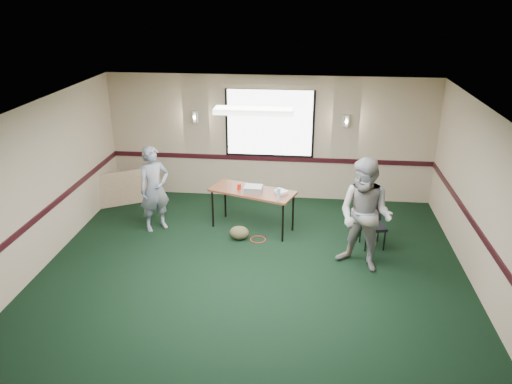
# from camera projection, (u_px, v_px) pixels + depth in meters

# --- Properties ---
(ground) EXTENTS (8.00, 8.00, 0.00)m
(ground) POSITION_uv_depth(u_px,v_px,m) (247.00, 297.00, 7.56)
(ground) COLOR black
(ground) RESTS_ON ground
(room_shell) EXTENTS (8.00, 8.02, 8.00)m
(room_shell) POSITION_uv_depth(u_px,v_px,m) (261.00, 155.00, 8.92)
(room_shell) COLOR tan
(room_shell) RESTS_ON ground
(folding_table) EXTENTS (1.72, 1.13, 0.80)m
(folding_table) POSITION_uv_depth(u_px,v_px,m) (252.00, 193.00, 9.46)
(folding_table) COLOR #602C1B
(folding_table) RESTS_ON ground
(projector) EXTENTS (0.34, 0.29, 0.11)m
(projector) POSITION_uv_depth(u_px,v_px,m) (253.00, 189.00, 9.35)
(projector) COLOR gray
(projector) RESTS_ON folding_table
(game_console) EXTENTS (0.28, 0.28, 0.05)m
(game_console) POSITION_uv_depth(u_px,v_px,m) (281.00, 192.00, 9.30)
(game_console) COLOR white
(game_console) RESTS_ON folding_table
(red_cup) EXTENTS (0.07, 0.07, 0.11)m
(red_cup) POSITION_uv_depth(u_px,v_px,m) (239.00, 187.00, 9.46)
(red_cup) COLOR red
(red_cup) RESTS_ON folding_table
(water_bottle) EXTENTS (0.06, 0.06, 0.22)m
(water_bottle) POSITION_uv_depth(u_px,v_px,m) (279.00, 194.00, 9.01)
(water_bottle) COLOR #88C5E0
(water_bottle) RESTS_ON folding_table
(duffel_bag) EXTENTS (0.40, 0.32, 0.26)m
(duffel_bag) POSITION_uv_depth(u_px,v_px,m) (239.00, 233.00, 9.28)
(duffel_bag) COLOR brown
(duffel_bag) RESTS_ON ground
(cable_coil) EXTENTS (0.37, 0.37, 0.01)m
(cable_coil) POSITION_uv_depth(u_px,v_px,m) (258.00, 239.00, 9.29)
(cable_coil) COLOR red
(cable_coil) RESTS_ON ground
(folded_table) EXTENTS (1.33, 0.89, 0.73)m
(folded_table) POSITION_uv_depth(u_px,v_px,m) (128.00, 188.00, 10.75)
(folded_table) COLOR tan
(folded_table) RESTS_ON ground
(conference_chair) EXTENTS (0.48, 0.49, 0.82)m
(conference_chair) POSITION_uv_depth(u_px,v_px,m) (372.00, 220.00, 8.96)
(conference_chair) COLOR black
(conference_chair) RESTS_ON ground
(person_left) EXTENTS (0.72, 0.70, 1.66)m
(person_left) POSITION_uv_depth(u_px,v_px,m) (154.00, 189.00, 9.43)
(person_left) COLOR #3E5789
(person_left) RESTS_ON ground
(person_right) EXTENTS (1.16, 1.08, 1.90)m
(person_right) POSITION_uv_depth(u_px,v_px,m) (365.00, 216.00, 8.03)
(person_right) COLOR #7692B8
(person_right) RESTS_ON ground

